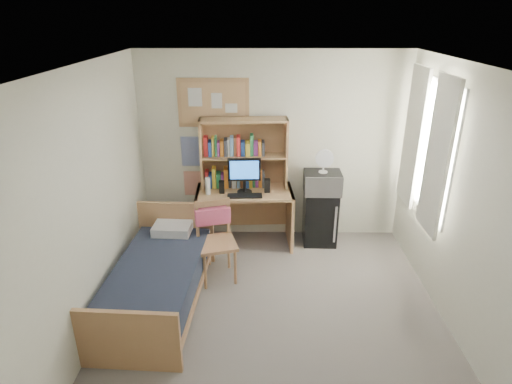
{
  "coord_description": "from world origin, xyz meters",
  "views": [
    {
      "loc": [
        -0.15,
        -3.53,
        3.02
      ],
      "look_at": [
        -0.21,
        1.2,
        1.02
      ],
      "focal_mm": 30.0,
      "sensor_mm": 36.0,
      "label": 1
    }
  ],
  "objects_px": {
    "bed": "(158,285)",
    "speaker_left": "(222,187)",
    "desk": "(245,218)",
    "desk_fan": "(324,162)",
    "desk_chair": "(217,243)",
    "speaker_right": "(267,186)",
    "bulletin_board": "(213,103)",
    "microwave": "(322,182)",
    "mini_fridge": "(320,217)",
    "monitor": "(244,176)"
  },
  "relations": [
    {
      "from": "speaker_left",
      "to": "speaker_right",
      "type": "height_order",
      "value": "speaker_right"
    },
    {
      "from": "bulletin_board",
      "to": "desk_chair",
      "type": "height_order",
      "value": "bulletin_board"
    },
    {
      "from": "desk",
      "to": "microwave",
      "type": "bearing_deg",
      "value": 0.37
    },
    {
      "from": "bulletin_board",
      "to": "desk",
      "type": "distance_m",
      "value": 1.6
    },
    {
      "from": "bulletin_board",
      "to": "speaker_left",
      "type": "xyz_separation_m",
      "value": [
        0.11,
        -0.4,
        -1.03
      ]
    },
    {
      "from": "desk",
      "to": "speaker_right",
      "type": "xyz_separation_m",
      "value": [
        0.3,
        -0.04,
        0.5
      ]
    },
    {
      "from": "microwave",
      "to": "desk_fan",
      "type": "relative_size",
      "value": 1.66
    },
    {
      "from": "desk_chair",
      "to": "desk",
      "type": "bearing_deg",
      "value": 54.09
    },
    {
      "from": "desk_fan",
      "to": "bulletin_board",
      "type": "bearing_deg",
      "value": 170.99
    },
    {
      "from": "bed",
      "to": "desk_fan",
      "type": "xyz_separation_m",
      "value": [
        1.96,
        1.44,
        0.95
      ]
    },
    {
      "from": "microwave",
      "to": "desk",
      "type": "bearing_deg",
      "value": -175.31
    },
    {
      "from": "monitor",
      "to": "desk_fan",
      "type": "bearing_deg",
      "value": 3.64
    },
    {
      "from": "bulletin_board",
      "to": "desk_chair",
      "type": "xyz_separation_m",
      "value": [
        0.11,
        -1.18,
        -1.43
      ]
    },
    {
      "from": "speaker_right",
      "to": "desk_fan",
      "type": "relative_size",
      "value": 0.62
    },
    {
      "from": "mini_fridge",
      "to": "speaker_right",
      "type": "distance_m",
      "value": 0.92
    },
    {
      "from": "monitor",
      "to": "bed",
      "type": "bearing_deg",
      "value": -127.71
    },
    {
      "from": "monitor",
      "to": "desk_fan",
      "type": "relative_size",
      "value": 1.55
    },
    {
      "from": "bulletin_board",
      "to": "bed",
      "type": "relative_size",
      "value": 0.51
    },
    {
      "from": "speaker_left",
      "to": "desk_fan",
      "type": "relative_size",
      "value": 0.56
    },
    {
      "from": "desk_chair",
      "to": "speaker_right",
      "type": "relative_size",
      "value": 5.33
    },
    {
      "from": "desk_chair",
      "to": "speaker_left",
      "type": "xyz_separation_m",
      "value": [
        0.01,
        0.78,
        0.4
      ]
    },
    {
      "from": "desk",
      "to": "mini_fridge",
      "type": "xyz_separation_m",
      "value": [
        1.05,
        0.08,
        -0.02
      ]
    },
    {
      "from": "desk",
      "to": "bed",
      "type": "bearing_deg",
      "value": -126.44
    },
    {
      "from": "desk_fan",
      "to": "desk",
      "type": "bearing_deg",
      "value": -175.31
    },
    {
      "from": "desk_chair",
      "to": "bed",
      "type": "height_order",
      "value": "desk_chair"
    },
    {
      "from": "desk",
      "to": "microwave",
      "type": "distance_m",
      "value": 1.16
    },
    {
      "from": "desk_chair",
      "to": "microwave",
      "type": "height_order",
      "value": "microwave"
    },
    {
      "from": "mini_fridge",
      "to": "bed",
      "type": "xyz_separation_m",
      "value": [
        -1.96,
        -1.46,
        -0.13
      ]
    },
    {
      "from": "desk_chair",
      "to": "monitor",
      "type": "height_order",
      "value": "monitor"
    },
    {
      "from": "bulletin_board",
      "to": "bed",
      "type": "height_order",
      "value": "bulletin_board"
    },
    {
      "from": "desk",
      "to": "desk_fan",
      "type": "xyz_separation_m",
      "value": [
        1.05,
        0.06,
        0.79
      ]
    },
    {
      "from": "monitor",
      "to": "speaker_left",
      "type": "distance_m",
      "value": 0.33
    },
    {
      "from": "bed",
      "to": "desk_fan",
      "type": "distance_m",
      "value": 2.61
    },
    {
      "from": "microwave",
      "to": "speaker_right",
      "type": "bearing_deg",
      "value": -170.59
    },
    {
      "from": "desk",
      "to": "speaker_left",
      "type": "height_order",
      "value": "speaker_left"
    },
    {
      "from": "mini_fridge",
      "to": "bed",
      "type": "height_order",
      "value": "mini_fridge"
    },
    {
      "from": "speaker_right",
      "to": "mini_fridge",
      "type": "bearing_deg",
      "value": 6.58
    },
    {
      "from": "desk_chair",
      "to": "bed",
      "type": "bearing_deg",
      "value": -155.31
    },
    {
      "from": "desk_chair",
      "to": "mini_fridge",
      "type": "relative_size",
      "value": 1.28
    },
    {
      "from": "monitor",
      "to": "microwave",
      "type": "relative_size",
      "value": 0.93
    },
    {
      "from": "desk_fan",
      "to": "microwave",
      "type": "bearing_deg",
      "value": 0.0
    },
    {
      "from": "monitor",
      "to": "microwave",
      "type": "height_order",
      "value": "monitor"
    },
    {
      "from": "bed",
      "to": "speaker_left",
      "type": "distance_m",
      "value": 1.58
    },
    {
      "from": "desk",
      "to": "bed",
      "type": "distance_m",
      "value": 1.66
    },
    {
      "from": "bed",
      "to": "monitor",
      "type": "relative_size",
      "value": 4.01
    },
    {
      "from": "bulletin_board",
      "to": "desk_fan",
      "type": "xyz_separation_m",
      "value": [
        1.46,
        -0.26,
        -0.72
      ]
    },
    {
      "from": "desk",
      "to": "desk_chair",
      "type": "relative_size",
      "value": 1.32
    },
    {
      "from": "microwave",
      "to": "bulletin_board",
      "type": "bearing_deg",
      "value": 170.99
    },
    {
      "from": "bed",
      "to": "speaker_left",
      "type": "bearing_deg",
      "value": 67.91
    },
    {
      "from": "bulletin_board",
      "to": "microwave",
      "type": "height_order",
      "value": "bulletin_board"
    }
  ]
}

